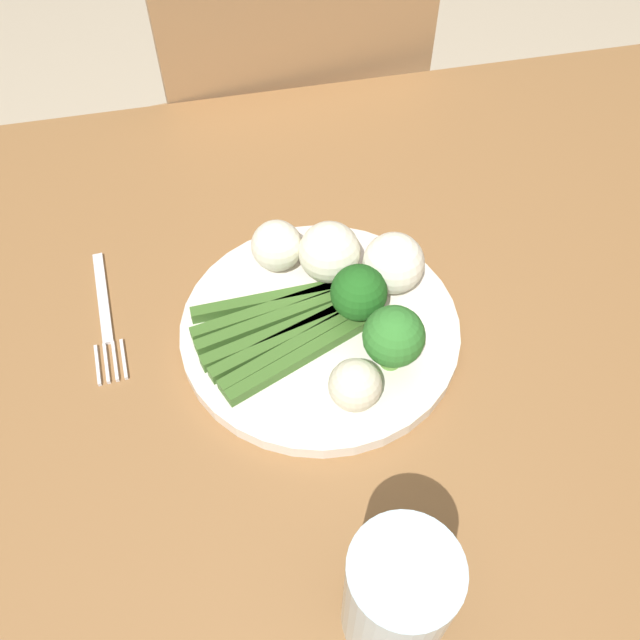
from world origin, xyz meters
name	(u,v)px	position (x,y,z in m)	size (l,w,h in m)	color
ground_plane	(318,576)	(0.00, 0.00, -0.01)	(6.00, 6.00, 0.02)	#B7A88E
dining_table	(317,402)	(0.00, 0.00, 0.62)	(1.17, 0.84, 0.73)	olive
chair	(288,160)	(-0.07, -0.55, 0.50)	(0.44, 0.44, 0.87)	#9E754C
plate	(320,328)	(-0.01, -0.01, 0.74)	(0.27, 0.27, 0.01)	silver
asparagus_bundle	(278,330)	(0.04, 0.00, 0.75)	(0.16, 0.11, 0.01)	#3D6626
broccoli_outer_edge	(394,337)	(-0.06, 0.05, 0.78)	(0.05, 0.05, 0.07)	#609E3D
broccoli_near_center	(359,293)	(-0.04, -0.01, 0.78)	(0.05, 0.05, 0.06)	#4C7F2B
cauliflower_near_fork	(330,252)	(-0.03, -0.07, 0.77)	(0.06, 0.06, 0.06)	silver
cauliflower_back_right	(393,263)	(-0.08, -0.04, 0.77)	(0.06, 0.06, 0.06)	white
cauliflower_front	(277,246)	(0.02, -0.09, 0.77)	(0.05, 0.05, 0.05)	silver
cauliflower_front_left	(355,385)	(-0.02, 0.08, 0.77)	(0.05, 0.05, 0.05)	beige
fork	(105,316)	(0.20, -0.07, 0.73)	(0.03, 0.17, 0.00)	silver
water_glass	(394,596)	(0.00, 0.25, 0.78)	(0.07, 0.07, 0.11)	silver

